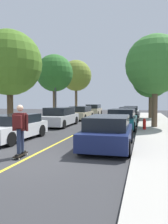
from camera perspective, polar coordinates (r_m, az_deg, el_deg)
name	(u,v)px	position (r m, az deg, el deg)	size (l,w,h in m)	color
ground	(26,159)	(8.10, -14.34, -11.36)	(80.00, 80.00, 0.00)	#353538
center_line	(65,139)	(11.68, -4.72, -6.84)	(0.12, 39.20, 0.01)	gold
parked_car_left_nearest	(14,127)	(11.89, -17.24, -3.71)	(1.92, 4.31, 1.27)	white
parked_car_left_near	(59,117)	(17.59, -6.22, -1.24)	(2.04, 4.63, 1.44)	#B7B7BC
parked_car_left_far	(80,113)	(23.30, -0.95, -0.25)	(1.97, 4.36, 1.38)	#BCAD89
parked_car_left_farthest	(93,110)	(29.43, 2.36, 0.50)	(1.91, 4.10, 1.46)	#BCAD89
parked_car_right_nearest	(108,132)	(9.53, 6.12, -5.05)	(2.00, 4.17, 1.34)	navy
parked_car_right_near	(122,119)	(15.96, 9.60, -1.79)	(2.02, 4.11, 1.39)	#196066
parked_car_right_far	(128,114)	(22.25, 11.03, -0.52)	(2.01, 4.35, 1.33)	black
parked_car_right_farthest	(131,112)	(27.92, 11.77, 0.12)	(1.93, 4.45, 1.30)	#B7B7BC
street_tree_left_nearest	(9,63)	(15.77, -18.31, 11.63)	(4.23, 4.23, 6.39)	#4C3823
street_tree_left_near	(54,73)	(22.62, -7.47, 9.65)	(3.62, 3.62, 6.33)	brown
street_tree_left_far	(76,76)	(29.62, -2.01, 9.14)	(3.98, 3.98, 7.05)	brown
street_tree_right_nearest	(155,65)	(16.73, 17.54, 11.32)	(4.13, 4.13, 6.40)	brown
street_tree_right_near	(151,79)	(24.80, 16.58, 8.01)	(3.94, 3.94, 6.08)	brown
fire_hydrant	(144,124)	(14.86, 15.00, -2.95)	(0.20, 0.20, 0.70)	#B2140F
streetlamp	(55,86)	(21.53, -7.25, 6.63)	(0.36, 0.24, 5.66)	#38383D
skateboard	(21,155)	(8.35, -15.71, -10.33)	(0.31, 0.86, 0.10)	black
skateboarder	(20,126)	(8.15, -15.90, -3.52)	(0.59, 0.71, 1.73)	black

